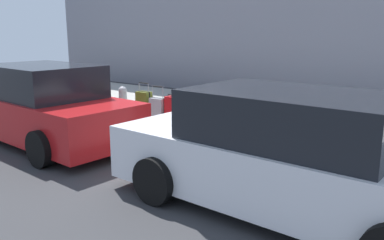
{
  "coord_description": "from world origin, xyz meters",
  "views": [
    {
      "loc": [
        -5.47,
        6.26,
        2.24
      ],
      "look_at": [
        -0.82,
        0.28,
        0.57
      ],
      "focal_mm": 37.51,
      "sensor_mm": 36.0,
      "label": 1
    }
  ],
  "objects": [
    {
      "name": "parked_car_red_1",
      "position": [
        1.83,
        1.77,
        0.75
      ],
      "size": [
        4.53,
        2.15,
        1.59
      ],
      "color": "#AD1619",
      "rests_on": "ground_plane"
    },
    {
      "name": "parked_car_white_0",
      "position": [
        -3.51,
        1.77,
        0.73
      ],
      "size": [
        4.76,
        2.06,
        1.54
      ],
      "color": "silver",
      "rests_on": "ground_plane"
    },
    {
      "name": "suitcase_olive_10",
      "position": [
        1.26,
        -0.52,
        0.49
      ],
      "size": [
        0.36,
        0.24,
        0.93
      ],
      "color": "#59601E",
      "rests_on": "sidewalk_curb"
    },
    {
      "name": "bollard_post",
      "position": [
        2.58,
        -0.43,
        0.49
      ],
      "size": [
        0.17,
        0.17,
        0.7
      ],
      "primitive_type": "cylinder",
      "color": "brown",
      "rests_on": "sidewalk_curb"
    },
    {
      "name": "sidewalk_curb",
      "position": [
        0.0,
        -2.5,
        0.07
      ],
      "size": [
        18.0,
        5.0,
        0.14
      ],
      "primitive_type": "cube",
      "color": "#9E9B93",
      "rests_on": "ground_plane"
    },
    {
      "name": "suitcase_olive_3",
      "position": [
        -2.18,
        -0.55,
        0.52
      ],
      "size": [
        0.39,
        0.2,
        0.81
      ],
      "color": "#59601E",
      "rests_on": "sidewalk_curb"
    },
    {
      "name": "suitcase_navy_0",
      "position": [
        -3.66,
        -0.61,
        0.49
      ],
      "size": [
        0.48,
        0.21,
        1.01
      ],
      "color": "navy",
      "rests_on": "sidewalk_curb"
    },
    {
      "name": "suitcase_red_8",
      "position": [
        0.33,
        -0.57,
        0.47
      ],
      "size": [
        0.46,
        0.25,
        0.72
      ],
      "color": "red",
      "rests_on": "sidewalk_curb"
    },
    {
      "name": "suitcase_black_4",
      "position": [
        -1.69,
        -0.52,
        0.42
      ],
      "size": [
        0.43,
        0.18,
        0.62
      ],
      "color": "black",
      "rests_on": "sidewalk_curb"
    },
    {
      "name": "suitcase_silver_9",
      "position": [
        0.82,
        -0.53,
        0.44
      ],
      "size": [
        0.38,
        0.26,
        0.88
      ],
      "color": "#9EA0A8",
      "rests_on": "sidewalk_curb"
    },
    {
      "name": "suitcase_navy_7",
      "position": [
        -0.19,
        -0.61,
        0.5
      ],
      "size": [
        0.44,
        0.24,
        0.92
      ],
      "color": "navy",
      "rests_on": "sidewalk_curb"
    },
    {
      "name": "fire_hydrant",
      "position": [
        2.07,
        -0.58,
        0.53
      ],
      "size": [
        0.39,
        0.21,
        0.75
      ],
      "color": "#99999E",
      "rests_on": "sidewalk_curb"
    },
    {
      "name": "ground_plane",
      "position": [
        0.0,
        0.0,
        0.0
      ],
      "size": [
        40.0,
        40.0,
        0.0
      ],
      "primitive_type": "plane",
      "color": "#333335"
    },
    {
      "name": "suitcase_teal_6",
      "position": [
        -0.66,
        -0.52,
        0.47
      ],
      "size": [
        0.37,
        0.27,
        0.72
      ],
      "color": "#0F606B",
      "rests_on": "sidewalk_curb"
    },
    {
      "name": "suitcase_red_1",
      "position": [
        -3.14,
        -0.66,
        0.45
      ],
      "size": [
        0.42,
        0.28,
        0.95
      ],
      "color": "red",
      "rests_on": "sidewalk_curb"
    },
    {
      "name": "suitcase_maroon_5",
      "position": [
        -1.16,
        -0.59,
        0.5
      ],
      "size": [
        0.48,
        0.27,
        1.04
      ],
      "color": "maroon",
      "rests_on": "sidewalk_curb"
    },
    {
      "name": "suitcase_silver_2",
      "position": [
        -2.65,
        -0.64,
        0.48
      ],
      "size": [
        0.41,
        0.2,
        1.0
      ],
      "color": "#9EA0A8",
      "rests_on": "sidewalk_curb"
    }
  ]
}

